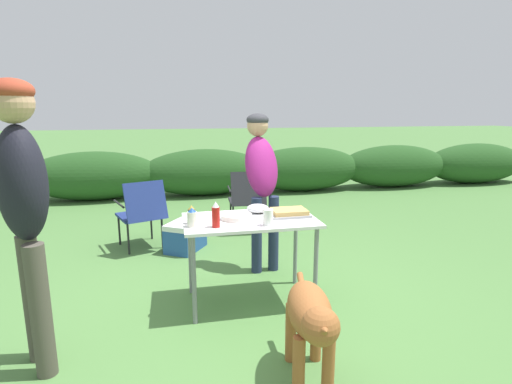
{
  "coord_description": "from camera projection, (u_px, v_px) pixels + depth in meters",
  "views": [
    {
      "loc": [
        -0.62,
        -3.14,
        1.64
      ],
      "look_at": [
        0.13,
        0.35,
        0.89
      ],
      "focal_mm": 28.0,
      "sensor_mm": 36.0,
      "label": 1
    }
  ],
  "objects": [
    {
      "name": "plate_stack",
      "position": [
        236.0,
        217.0,
        3.31
      ],
      "size": [
        0.26,
        0.26,
        0.04
      ],
      "primitive_type": "cylinder",
      "color": "white",
      "rests_on": "folding_table"
    },
    {
      "name": "mayo_bottle",
      "position": [
        192.0,
        218.0,
        3.09
      ],
      "size": [
        0.08,
        0.08,
        0.15
      ],
      "color": "silver",
      "rests_on": "folding_table"
    },
    {
      "name": "ketchup_bottle",
      "position": [
        216.0,
        215.0,
        3.07
      ],
      "size": [
        0.06,
        0.06,
        0.2
      ],
      "color": "red",
      "rests_on": "folding_table"
    },
    {
      "name": "folding_table",
      "position": [
        250.0,
        228.0,
        3.33
      ],
      "size": [
        1.1,
        0.64,
        0.74
      ],
      "color": "white",
      "rests_on": "ground"
    },
    {
      "name": "food_tray",
      "position": [
        289.0,
        213.0,
        3.42
      ],
      "size": [
        0.33,
        0.25,
        0.06
      ],
      "color": "#9E9EA3",
      "rests_on": "folding_table"
    },
    {
      "name": "camp_chair_green_behind_table",
      "position": [
        142.0,
        211.0,
        4.66
      ],
      "size": [
        0.64,
        0.72,
        0.83
      ],
      "rotation": [
        0.0,
        0.0,
        0.36
      ],
      "color": "navy",
      "rests_on": "ground"
    },
    {
      "name": "mixing_bowl",
      "position": [
        258.0,
        208.0,
        3.52
      ],
      "size": [
        0.2,
        0.2,
        0.07
      ],
      "primitive_type": "ellipsoid",
      "color": "silver",
      "rests_on": "folding_table"
    },
    {
      "name": "beer_bottle",
      "position": [
        192.0,
        215.0,
        3.17
      ],
      "size": [
        0.06,
        0.06,
        0.15
      ],
      "color": "brown",
      "rests_on": "folding_table"
    },
    {
      "name": "dog",
      "position": [
        311.0,
        318.0,
        2.33
      ],
      "size": [
        0.36,
        0.92,
        0.66
      ],
      "rotation": [
        0.0,
        0.0,
        2.96
      ],
      "color": "#9E5B2D",
      "rests_on": "ground"
    },
    {
      "name": "paper_cup_stack",
      "position": [
        268.0,
        217.0,
        3.13
      ],
      "size": [
        0.08,
        0.08,
        0.13
      ],
      "primitive_type": "cylinder",
      "color": "white",
      "rests_on": "folding_table"
    },
    {
      "name": "standing_person_with_beanie",
      "position": [
        261.0,
        172.0,
        4.02
      ],
      "size": [
        0.38,
        0.49,
        1.59
      ],
      "rotation": [
        0.0,
        0.0,
        0.12
      ],
      "color": "#232D4C",
      "rests_on": "ground"
    },
    {
      "name": "standing_person_in_red_jacket",
      "position": [
        23.0,
        196.0,
        2.37
      ],
      "size": [
        0.42,
        0.47,
        1.81
      ],
      "rotation": [
        0.0,
        0.0,
        2.05
      ],
      "color": "#4C473D",
      "rests_on": "ground"
    },
    {
      "name": "cooler_box",
      "position": [
        185.0,
        236.0,
        4.69
      ],
      "size": [
        0.53,
        0.58,
        0.34
      ],
      "rotation": [
        0.0,
        0.0,
        4.15
      ],
      "color": "#234C93",
      "rests_on": "ground"
    },
    {
      "name": "camp_chair_near_hedge",
      "position": [
        247.0,
        197.0,
        5.39
      ],
      "size": [
        0.51,
        0.62,
        0.83
      ],
      "rotation": [
        0.0,
        0.0,
        -0.06
      ],
      "color": "#232328",
      "rests_on": "ground"
    },
    {
      "name": "shrub_hedge",
      "position": [
        205.0,
        172.0,
        7.63
      ],
      "size": [
        14.4,
        0.9,
        0.88
      ],
      "color": "#234C1E",
      "rests_on": "ground"
    },
    {
      "name": "ground_plane",
      "position": [
        250.0,
        301.0,
        3.47
      ],
      "size": [
        60.0,
        60.0,
        0.0
      ],
      "primitive_type": "plane",
      "color": "#4C7A3D"
    }
  ]
}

